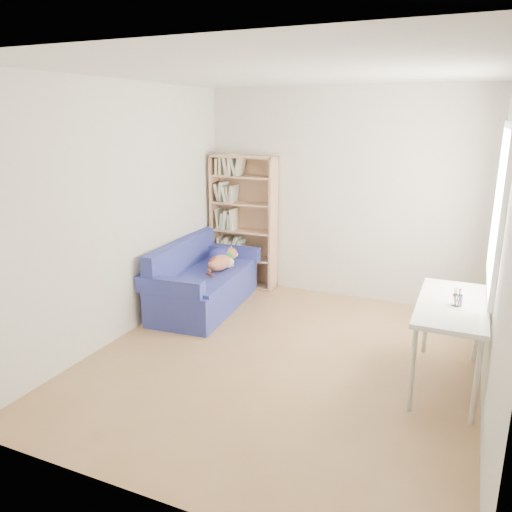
# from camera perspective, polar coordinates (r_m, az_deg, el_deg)

# --- Properties ---
(ground) EXTENTS (4.00, 4.00, 0.00)m
(ground) POSITION_cam_1_polar(r_m,az_deg,el_deg) (4.88, 2.94, -11.76)
(ground) COLOR #966D43
(ground) RESTS_ON ground
(room_shell) EXTENTS (3.54, 4.04, 2.62)m
(room_shell) POSITION_cam_1_polar(r_m,az_deg,el_deg) (4.37, 4.63, 7.58)
(room_shell) COLOR silver
(room_shell) RESTS_ON ground
(sofa) EXTENTS (0.91, 1.69, 0.81)m
(sofa) POSITION_cam_1_polar(r_m,az_deg,el_deg) (6.09, -6.05, -2.97)
(sofa) COLOR navy
(sofa) RESTS_ON ground
(bookshelf) EXTENTS (0.88, 0.27, 1.76)m
(bookshelf) POSITION_cam_1_polar(r_m,az_deg,el_deg) (6.68, -1.40, 3.30)
(bookshelf) COLOR tan
(bookshelf) RESTS_ON ground
(desk) EXTENTS (0.55, 1.21, 0.75)m
(desk) POSITION_cam_1_polar(r_m,az_deg,el_deg) (4.51, 21.48, -5.88)
(desk) COLOR white
(desk) RESTS_ON ground
(pen_cup) EXTENTS (0.08, 0.08, 0.16)m
(pen_cup) POSITION_cam_1_polar(r_m,az_deg,el_deg) (4.41, 22.03, -4.58)
(pen_cup) COLOR white
(pen_cup) RESTS_ON desk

